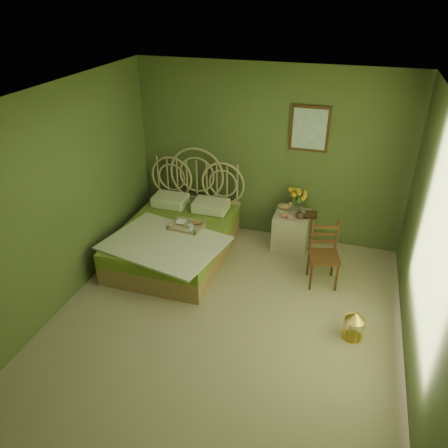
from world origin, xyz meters
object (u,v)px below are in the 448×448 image
(bed, at_px, (176,237))
(birdcage, at_px, (354,326))
(nightstand, at_px, (292,225))
(chair, at_px, (325,249))

(bed, distance_m, birdcage, 2.75)
(bed, bearing_deg, birdcage, -21.65)
(bed, relative_size, nightstand, 2.18)
(bed, height_order, chair, bed)
(chair, height_order, birdcage, chair)
(nightstand, xyz_separation_m, chair, (0.54, -0.73, 0.13))
(bed, distance_m, nightstand, 1.72)
(bed, relative_size, chair, 2.48)
(nightstand, distance_m, chair, 0.92)
(chair, distance_m, birdcage, 1.15)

